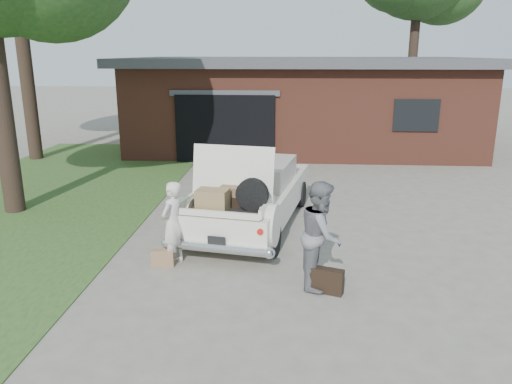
{
  "coord_description": "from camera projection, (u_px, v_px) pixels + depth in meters",
  "views": [
    {
      "loc": [
        0.58,
        -7.9,
        3.49
      ],
      "look_at": [
        0.0,
        0.6,
        1.1
      ],
      "focal_mm": 35.0,
      "sensor_mm": 36.0,
      "label": 1
    }
  ],
  "objects": [
    {
      "name": "suitcase_right",
      "position": [
        327.0,
        281.0,
        7.46
      ],
      "size": [
        0.53,
        0.32,
        0.39
      ],
      "primitive_type": "cube",
      "rotation": [
        0.0,
        0.0,
        -0.34
      ],
      "color": "black",
      "rests_on": "ground"
    },
    {
      "name": "sedan",
      "position": [
        251.0,
        194.0,
        10.28
      ],
      "size": [
        2.55,
        4.83,
        1.9
      ],
      "rotation": [
        0.0,
        0.0,
        -0.18
      ],
      "color": "silver",
      "rests_on": "ground"
    },
    {
      "name": "woman_right",
      "position": [
        321.0,
        235.0,
        7.54
      ],
      "size": [
        0.74,
        0.89,
        1.66
      ],
      "primitive_type": "imported",
      "rotation": [
        0.0,
        0.0,
        1.42
      ],
      "color": "slate",
      "rests_on": "ground"
    },
    {
      "name": "woman_left",
      "position": [
        173.0,
        224.0,
        8.35
      ],
      "size": [
        0.52,
        0.62,
        1.45
      ],
      "primitive_type": "imported",
      "rotation": [
        0.0,
        0.0,
        -1.95
      ],
      "color": "silver",
      "rests_on": "ground"
    },
    {
      "name": "house",
      "position": [
        301.0,
        102.0,
        19.07
      ],
      "size": [
        12.8,
        7.8,
        3.3
      ],
      "color": "brown",
      "rests_on": "ground"
    },
    {
      "name": "suitcase_left",
      "position": [
        163.0,
        258.0,
        8.4
      ],
      "size": [
        0.38,
        0.14,
        0.29
      ],
      "primitive_type": "cube",
      "rotation": [
        0.0,
        0.0,
        0.04
      ],
      "color": "#9B714E",
      "rests_on": "ground"
    },
    {
      "name": "ground",
      "position": [
        254.0,
        263.0,
        8.57
      ],
      "size": [
        90.0,
        90.0,
        0.0
      ],
      "primitive_type": "plane",
      "color": "gray",
      "rests_on": "ground"
    },
    {
      "name": "grass_strip",
      "position": [
        32.0,
        205.0,
        11.81
      ],
      "size": [
        6.0,
        16.0,
        0.02
      ],
      "primitive_type": "cube",
      "color": "#2D4C1E",
      "rests_on": "ground"
    }
  ]
}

